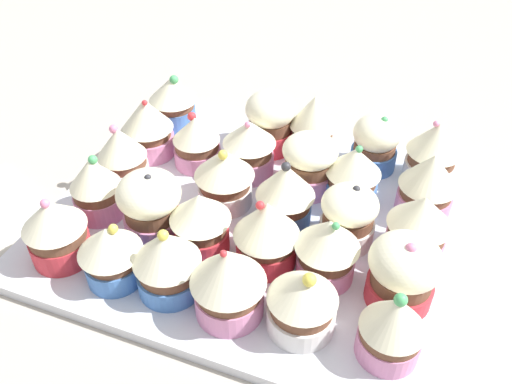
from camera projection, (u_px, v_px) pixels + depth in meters
The scene contains 30 objects.
ground_plane at pixel (256, 231), 60.29cm from camera, with size 180.00×180.00×3.00cm, color #B2A899.
baking_tray at pixel (256, 217), 58.93cm from camera, with size 42.84×36.48×1.20cm.
cupcake_0 at pixel (433, 152), 60.30cm from camera, with size 6.01×6.01×8.05cm.
cupcake_1 at pixel (375, 143), 62.75cm from camera, with size 5.44×5.44×7.07cm.
cupcake_2 at pixel (313, 125), 64.40cm from camera, with size 5.62×5.62×7.98cm.
cupcake_3 at pixel (270, 121), 65.32cm from camera, with size 6.03×6.03×7.72cm.
cupcake_4 at pixel (173, 101), 69.65cm from camera, with size 6.14×6.14×7.21cm.
cupcake_5 at pixel (428, 183), 56.37cm from camera, with size 6.10×6.10×7.49cm.
cupcake_6 at pixel (353, 174), 58.00cm from camera, with size 5.96×5.96×7.19cm.
cupcake_7 at pixel (309, 163), 59.73cm from camera, with size 6.15×6.15×6.81cm.
cupcake_8 at pixel (249, 147), 61.57cm from camera, with size 6.09×6.09×7.41cm.
cupcake_9 at pixel (196, 141), 63.39cm from camera, with size 5.56×5.56×6.74cm.
cupcake_10 at pixel (148, 127), 64.66cm from camera, with size 6.11×6.11×7.70cm.
cupcake_11 at pixel (419, 225), 51.61cm from camera, with size 6.16×6.16×7.34cm.
cupcake_12 at pixel (348, 216), 53.31cm from camera, with size 5.65×5.65×6.82cm.
cupcake_13 at pixel (286, 192), 55.29cm from camera, with size 6.14×6.14×7.70cm.
cupcake_14 at pixel (224, 176), 57.56cm from camera, with size 6.48×6.48×7.41cm.
cupcake_15 at pixel (122, 155), 60.56cm from camera, with size 5.56×5.56×7.45cm.
cupcake_16 at pixel (404, 271), 47.33cm from camera, with size 6.51×6.51×7.51cm.
cupcake_17 at pixel (327, 248), 49.37cm from camera, with size 6.06×6.06×7.38cm.
cupcake_18 at pixel (267, 232), 50.70cm from camera, with size 6.38×6.38×7.82cm.
cupcake_19 at pixel (201, 221), 52.17cm from camera, with size 5.99×5.99×7.02cm.
cupcake_20 at pixel (150, 204), 53.93cm from camera, with size 6.47×6.47×7.59cm.
cupcake_21 at pixel (96, 187), 56.32cm from camera, with size 5.32×5.32×7.49cm.
cupcake_22 at pixel (392, 326), 43.11cm from camera, with size 5.39×5.39×7.29cm.
cupcake_23 at pixel (302, 301), 45.25cm from camera, with size 6.06×6.06×7.02cm.
cupcake_24 at pixel (228, 281), 46.01cm from camera, with size 6.65×6.65×7.95cm.
cupcake_25 at pixel (167, 261), 48.32cm from camera, with size 6.21×6.21×7.42cm.
cupcake_26 at pixel (111, 253), 49.42cm from camera, with size 5.96×5.96×6.74cm.
cupcake_27 at pixel (55, 229), 51.34cm from camera, with size 6.10×6.10×7.49cm.
Camera 1 is at (-15.42, 40.38, 40.75)cm, focal length 37.94 mm.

